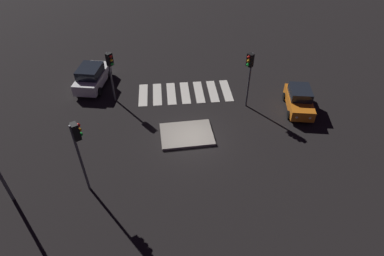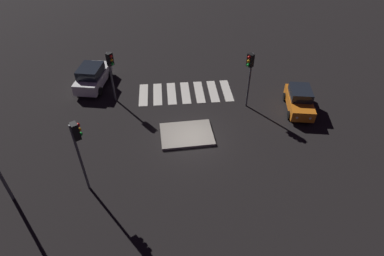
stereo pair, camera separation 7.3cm
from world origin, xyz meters
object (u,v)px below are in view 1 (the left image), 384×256
(car_orange, at_px, (299,100))
(traffic_light_east, at_px, (110,66))
(car_white, at_px, (92,76))
(traffic_light_south, at_px, (249,68))
(traffic_island, at_px, (187,134))
(traffic_light_north, at_px, (78,142))

(car_orange, bearing_deg, traffic_light_east, -89.50)
(car_white, distance_m, car_orange, 16.76)
(car_white, xyz_separation_m, traffic_light_south, (-12.09, 4.13, 2.45))
(car_orange, xyz_separation_m, traffic_light_east, (13.96, -2.45, 2.31))
(car_white, bearing_deg, traffic_light_east, -127.64)
(car_white, height_order, traffic_light_south, traffic_light_south)
(traffic_island, relative_size, car_orange, 0.90)
(traffic_light_east, height_order, traffic_light_south, traffic_light_south)
(traffic_island, xyz_separation_m, car_white, (7.29, -7.12, 0.86))
(traffic_island, height_order, traffic_light_north, traffic_light_north)
(traffic_island, xyz_separation_m, traffic_light_south, (-4.80, -3.00, 3.31))
(traffic_light_north, bearing_deg, car_orange, -6.70)
(traffic_light_east, bearing_deg, car_white, 173.84)
(car_orange, height_order, traffic_light_south, traffic_light_south)
(car_white, distance_m, traffic_light_south, 13.01)
(traffic_light_east, bearing_deg, traffic_light_south, 33.19)
(car_white, xyz_separation_m, car_orange, (-16.05, 4.85, -0.10))
(car_orange, distance_m, traffic_light_north, 16.25)
(car_orange, relative_size, traffic_light_south, 0.92)
(traffic_light_east, height_order, traffic_light_north, traffic_light_north)
(traffic_island, height_order, traffic_light_south, traffic_light_south)
(traffic_light_east, xyz_separation_m, traffic_light_south, (-10.01, 1.72, 0.24))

